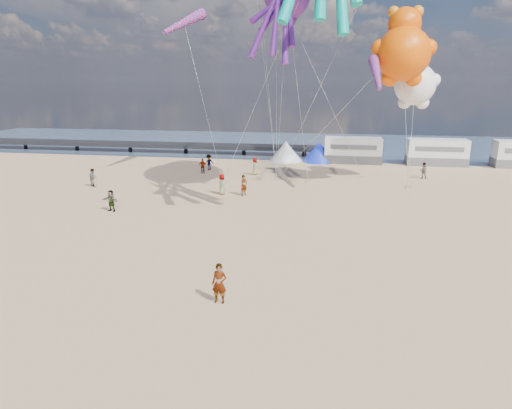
% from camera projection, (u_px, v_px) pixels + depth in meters
% --- Properties ---
extents(ground, '(120.00, 120.00, 0.00)m').
position_uv_depth(ground, '(230.00, 339.00, 17.46)').
color(ground, '#D8AD7C').
rests_on(ground, ground).
extents(water, '(120.00, 120.00, 0.00)m').
position_uv_depth(water, '(309.00, 144.00, 69.76)').
color(water, '#354966').
rests_on(water, ground).
extents(pier, '(60.00, 3.00, 0.50)m').
position_uv_depth(pier, '(103.00, 143.00, 63.49)').
color(pier, black).
rests_on(pier, ground).
extents(motorhome_0, '(6.60, 2.50, 3.00)m').
position_uv_depth(motorhome_0, '(353.00, 150.00, 54.15)').
color(motorhome_0, silver).
rests_on(motorhome_0, ground).
extents(motorhome_1, '(6.60, 2.50, 3.00)m').
position_uv_depth(motorhome_1, '(437.00, 152.00, 52.64)').
color(motorhome_1, silver).
rests_on(motorhome_1, ground).
extents(tent_white, '(4.00, 4.00, 2.40)m').
position_uv_depth(tent_white, '(286.00, 151.00, 55.50)').
color(tent_white, white).
rests_on(tent_white, ground).
extents(tent_blue, '(4.00, 4.00, 2.40)m').
position_uv_depth(tent_blue, '(319.00, 152.00, 54.87)').
color(tent_blue, '#1933CC').
rests_on(tent_blue, ground).
extents(standing_person, '(0.70, 0.48, 1.84)m').
position_uv_depth(standing_person, '(219.00, 284.00, 20.09)').
color(standing_person, tan).
rests_on(standing_person, ground).
extents(beachgoer_0, '(0.69, 0.77, 1.78)m').
position_uv_depth(beachgoer_0, '(222.00, 184.00, 39.25)').
color(beachgoer_0, '#7F6659').
rests_on(beachgoer_0, ground).
extents(beachgoer_1, '(0.82, 0.56, 1.63)m').
position_uv_depth(beachgoer_1, '(423.00, 170.00, 45.60)').
color(beachgoer_1, '#7F6659').
rests_on(beachgoer_1, ground).
extents(beachgoer_2, '(1.06, 1.03, 1.72)m').
position_uv_depth(beachgoer_2, '(209.00, 162.00, 49.81)').
color(beachgoer_2, '#7F6659').
rests_on(beachgoer_2, ground).
extents(beachgoer_3, '(1.16, 0.93, 1.57)m').
position_uv_depth(beachgoer_3, '(203.00, 166.00, 48.13)').
color(beachgoer_3, '#7F6659').
rests_on(beachgoer_3, ground).
extents(beachgoer_4, '(1.03, 0.68, 1.63)m').
position_uv_depth(beachgoer_4, '(111.00, 201.00, 34.22)').
color(beachgoer_4, '#7F6659').
rests_on(beachgoer_4, ground).
extents(beachgoer_5, '(1.44, 1.63, 1.79)m').
position_uv_depth(beachgoer_5, '(244.00, 185.00, 38.87)').
color(beachgoer_5, '#7F6659').
rests_on(beachgoer_5, ground).
extents(beachgoer_6, '(0.56, 0.74, 1.80)m').
position_uv_depth(beachgoer_6, '(255.00, 166.00, 47.26)').
color(beachgoer_6, '#7F6659').
rests_on(beachgoer_6, ground).
extents(beachgoer_7, '(0.97, 0.87, 1.67)m').
position_uv_depth(beachgoer_7, '(93.00, 177.00, 42.27)').
color(beachgoer_7, '#7F6659').
rests_on(beachgoer_7, ground).
extents(sandbag_a, '(0.50, 0.35, 0.22)m').
position_uv_depth(sandbag_a, '(223.00, 183.00, 43.46)').
color(sandbag_a, gray).
rests_on(sandbag_a, ground).
extents(sandbag_b, '(0.50, 0.35, 0.22)m').
position_uv_depth(sandbag_b, '(308.00, 181.00, 44.01)').
color(sandbag_b, gray).
rests_on(sandbag_b, ground).
extents(sandbag_c, '(0.50, 0.35, 0.22)m').
position_uv_depth(sandbag_c, '(408.00, 187.00, 41.63)').
color(sandbag_c, gray).
rests_on(sandbag_c, ground).
extents(sandbag_d, '(0.50, 0.35, 0.22)m').
position_uv_depth(sandbag_d, '(363.00, 177.00, 45.95)').
color(sandbag_d, gray).
rests_on(sandbag_d, ground).
extents(sandbag_e, '(0.50, 0.35, 0.22)m').
position_uv_depth(sandbag_e, '(277.00, 179.00, 44.97)').
color(sandbag_e, gray).
rests_on(sandbag_e, ground).
extents(kite_panda, '(5.84, 5.71, 6.37)m').
position_uv_depth(kite_panda, '(415.00, 85.00, 41.49)').
color(kite_panda, white).
extents(kite_teddy_orange, '(6.40, 6.16, 7.69)m').
position_uv_depth(kite_teddy_orange, '(403.00, 54.00, 37.98)').
color(kite_teddy_orange, '#FF5904').
extents(windsock_left, '(3.00, 6.57, 6.54)m').
position_uv_depth(windsock_left, '(184.00, 23.00, 42.78)').
color(windsock_left, red).
extents(windsock_mid, '(1.07, 5.32, 5.31)m').
position_uv_depth(windsock_mid, '(292.00, 21.00, 39.38)').
color(windsock_mid, red).
extents(windsock_right, '(1.17, 4.97, 4.92)m').
position_uv_depth(windsock_right, '(376.00, 74.00, 36.13)').
color(windsock_right, red).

